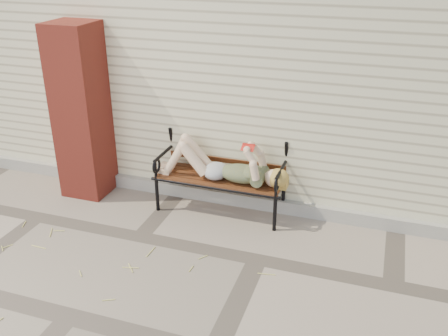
% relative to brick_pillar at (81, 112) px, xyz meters
% --- Properties ---
extents(ground, '(80.00, 80.00, 0.00)m').
position_rel_brick_pillar_xyz_m(ground, '(2.30, -0.75, -1.00)').
color(ground, gray).
rests_on(ground, ground).
extents(house_wall, '(8.00, 4.00, 3.00)m').
position_rel_brick_pillar_xyz_m(house_wall, '(2.30, 2.25, 0.50)').
color(house_wall, beige).
rests_on(house_wall, ground).
extents(foundation_strip, '(8.00, 0.10, 0.15)m').
position_rel_brick_pillar_xyz_m(foundation_strip, '(2.30, 0.22, -0.93)').
color(foundation_strip, '#AAA699').
rests_on(foundation_strip, ground).
extents(brick_pillar, '(0.50, 0.50, 2.00)m').
position_rel_brick_pillar_xyz_m(brick_pillar, '(0.00, 0.00, 0.00)').
color(brick_pillar, maroon).
rests_on(brick_pillar, ground).
extents(garden_bench, '(1.53, 0.61, 0.99)m').
position_rel_brick_pillar_xyz_m(garden_bench, '(1.66, 0.12, -0.45)').
color(garden_bench, black).
rests_on(garden_bench, ground).
extents(reading_woman, '(1.44, 0.33, 0.45)m').
position_rel_brick_pillar_xyz_m(reading_woman, '(1.67, -0.00, -0.41)').
color(reading_woman, '#0B384F').
rests_on(reading_woman, ground).
extents(straw_scatter, '(2.55, 1.26, 0.01)m').
position_rel_brick_pillar_xyz_m(straw_scatter, '(0.88, -1.67, -0.99)').
color(straw_scatter, '#D0C965').
rests_on(straw_scatter, ground).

